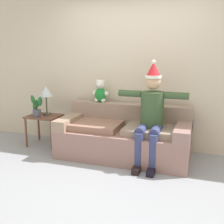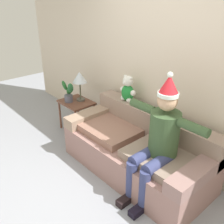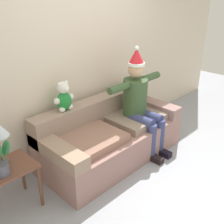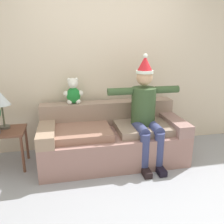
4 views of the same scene
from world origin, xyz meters
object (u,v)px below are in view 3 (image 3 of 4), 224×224
Objects in this scene: person_seated at (140,101)px; teddy_bear at (64,97)px; side_table at (7,174)px; potted_plant at (0,160)px; couch at (110,136)px.

person_seated is 3.96× the size of teddy_bear.
person_seated reaches higher than side_table.
teddy_bear is at bearing 154.59° from person_seated.
teddy_bear reaches higher than potted_plant.
couch is 1.59m from potted_plant.
teddy_bear is at bearing 150.39° from couch.
person_seated reaches higher than couch.
potted_plant reaches higher than side_table.
side_table is (-1.47, 0.03, 0.14)m from couch.
teddy_bear is 1.12m from potted_plant.
teddy_bear is (-0.51, 0.29, 0.64)m from couch.
teddy_bear is 0.68× the size of side_table.
couch is at bearing -1.28° from side_table.
couch is 0.65m from person_seated.
person_seated is at bearing -2.88° from potted_plant.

